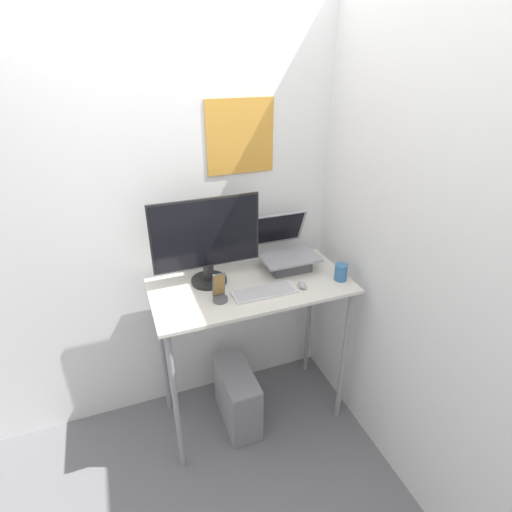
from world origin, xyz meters
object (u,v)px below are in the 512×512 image
Objects in this scene: keyboard at (264,292)px; computer_tower at (237,396)px; mouse at (302,285)px; cell_phone at (220,293)px; laptop at (287,255)px; monitor at (207,242)px.

keyboard is 0.79× the size of computer_tower.
cell_phone is at bearing 175.07° from mouse.
laptop is 0.34m from keyboard.
cell_phone is at bearing -156.41° from laptop.
mouse reaches higher than computer_tower.
cell_phone reaches higher than keyboard.
cell_phone reaches higher than mouse.
keyboard is at bearing -4.15° from cell_phone.
monitor is 0.42m from keyboard.
laptop reaches higher than computer_tower.
monitor is at bearing -179.78° from laptop.
laptop reaches higher than mouse.
mouse is (0.22, -0.02, 0.01)m from keyboard.
mouse is at bearing -94.21° from laptop.
monitor is 1.08m from computer_tower.
laptop is 0.52m from monitor.
mouse is at bearing -27.96° from monitor.
computer_tower is at bearing 163.97° from mouse.
laptop is 0.76× the size of computer_tower.
cell_phone is at bearing 175.85° from keyboard.
laptop is 2.03× the size of cell_phone.
monitor is 0.30m from cell_phone.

